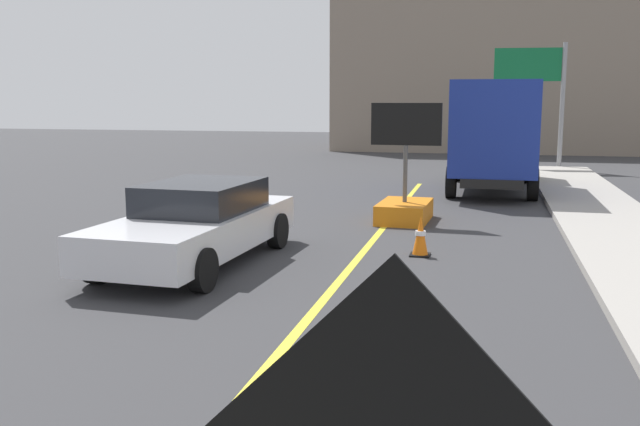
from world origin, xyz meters
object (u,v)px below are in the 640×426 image
at_px(arrow_board_trailer, 405,201).
at_px(traffic_cone_far_lane, 399,279).
at_px(traffic_cone_curbside, 420,236).
at_px(highway_guide_sign, 543,83).
at_px(box_truck, 493,132).
at_px(pickup_car, 198,223).
at_px(traffic_cone_mid_lane, 389,349).

bearing_deg(arrow_board_trailer, traffic_cone_far_lane, -83.97).
height_order(traffic_cone_far_lane, traffic_cone_curbside, traffic_cone_curbside).
relative_size(highway_guide_sign, traffic_cone_curbside, 6.88).
xyz_separation_m(box_truck, pickup_car, (-4.90, -10.99, -1.09)).
relative_size(pickup_car, traffic_cone_far_lane, 8.28).
bearing_deg(box_truck, arrow_board_trailer, -108.10).
xyz_separation_m(arrow_board_trailer, box_truck, (1.96, 6.01, 1.31)).
height_order(arrow_board_trailer, box_truck, box_truck).
bearing_deg(highway_guide_sign, traffic_cone_curbside, -100.51).
distance_m(box_truck, traffic_cone_far_lane, 12.52).
distance_m(box_truck, traffic_cone_mid_lane, 15.27).
xyz_separation_m(highway_guide_sign, traffic_cone_curbside, (-3.15, -16.99, -3.07)).
bearing_deg(box_truck, traffic_cone_curbside, -97.56).
relative_size(pickup_car, traffic_cone_mid_lane, 8.34).
xyz_separation_m(traffic_cone_mid_lane, traffic_cone_far_lane, (-0.25, 2.79, 0.00)).
bearing_deg(highway_guide_sign, pickup_car, -110.21).
bearing_deg(traffic_cone_curbside, box_truck, 82.44).
relative_size(box_truck, pickup_car, 1.39).
xyz_separation_m(traffic_cone_mid_lane, traffic_cone_curbside, (-0.22, 5.62, 0.07)).
bearing_deg(traffic_cone_curbside, highway_guide_sign, 79.49).
xyz_separation_m(pickup_car, traffic_cone_mid_lane, (3.86, -4.17, -0.41)).
distance_m(box_truck, pickup_car, 12.08).
bearing_deg(traffic_cone_mid_lane, arrow_board_trailer, 95.74).
relative_size(arrow_board_trailer, traffic_cone_curbside, 3.72).
distance_m(pickup_car, traffic_cone_curbside, 3.93).
relative_size(box_truck, highway_guide_sign, 1.37).
relative_size(box_truck, traffic_cone_far_lane, 11.49).
bearing_deg(traffic_cone_curbside, traffic_cone_mid_lane, -87.75).
height_order(box_truck, pickup_car, box_truck).
bearing_deg(arrow_board_trailer, pickup_car, -120.56).
xyz_separation_m(highway_guide_sign, traffic_cone_far_lane, (-3.18, -19.82, -3.13)).
height_order(pickup_car, traffic_cone_far_lane, pickup_car).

